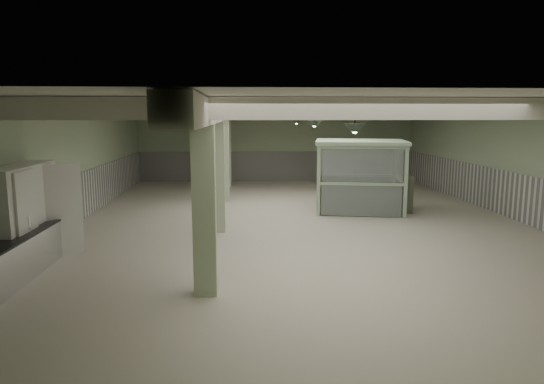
{
  "coord_description": "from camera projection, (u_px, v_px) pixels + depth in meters",
  "views": [
    {
      "loc": [
        -1.81,
        -14.8,
        3.33
      ],
      "look_at": [
        -1.0,
        -2.04,
        1.3
      ],
      "focal_mm": 32.0,
      "sensor_mm": 36.0,
      "label": 1
    }
  ],
  "objects": [
    {
      "name": "floor",
      "position": [
        300.0,
        222.0,
        15.23
      ],
      "size": [
        20.0,
        20.0,
        0.0
      ],
      "primitive_type": "plane",
      "color": "beige",
      "rests_on": "ground"
    },
    {
      "name": "ceiling",
      "position": [
        301.0,
        106.0,
        14.66
      ],
      "size": [
        14.0,
        20.0,
        0.02
      ],
      "primitive_type": "cube",
      "color": "silver",
      "rests_on": "wall_back"
    },
    {
      "name": "wall_back",
      "position": [
        277.0,
        145.0,
        24.8
      ],
      "size": [
        14.0,
        0.02,
        3.6
      ],
      "primitive_type": "cube",
      "color": "#A6BC96",
      "rests_on": "floor"
    },
    {
      "name": "wall_front",
      "position": [
        415.0,
        262.0,
        5.09
      ],
      "size": [
        14.0,
        0.02,
        3.6
      ],
      "primitive_type": "cube",
      "color": "#A6BC96",
      "rests_on": "floor"
    },
    {
      "name": "wall_left",
      "position": [
        68.0,
        167.0,
        14.51
      ],
      "size": [
        0.02,
        20.0,
        3.6
      ],
      "primitive_type": "cube",
      "color": "#A6BC96",
      "rests_on": "floor"
    },
    {
      "name": "wall_right",
      "position": [
        519.0,
        164.0,
        15.38
      ],
      "size": [
        0.02,
        20.0,
        3.6
      ],
      "primitive_type": "cube",
      "color": "#A6BC96",
      "rests_on": "floor"
    },
    {
      "name": "wainscot_left",
      "position": [
        71.0,
        201.0,
        14.67
      ],
      "size": [
        0.05,
        19.9,
        1.5
      ],
      "primitive_type": "cube",
      "color": "white",
      "rests_on": "floor"
    },
    {
      "name": "wainscot_right",
      "position": [
        516.0,
        197.0,
        15.55
      ],
      "size": [
        0.05,
        19.9,
        1.5
      ],
      "primitive_type": "cube",
      "color": "white",
      "rests_on": "floor"
    },
    {
      "name": "wainscot_back",
      "position": [
        277.0,
        166.0,
        24.94
      ],
      "size": [
        13.9,
        0.05,
        1.5
      ],
      "primitive_type": "cube",
      "color": "white",
      "rests_on": "floor"
    },
    {
      "name": "girder",
      "position": [
        218.0,
        114.0,
        14.54
      ],
      "size": [
        0.45,
        19.9,
        0.4
      ],
      "primitive_type": "cube",
      "color": "silver",
      "rests_on": "ceiling"
    },
    {
      "name": "beam_a",
      "position": [
        361.0,
        109.0,
        7.3
      ],
      "size": [
        13.9,
        0.35,
        0.32
      ],
      "primitive_type": "cube",
      "color": "silver",
      "rests_on": "ceiling"
    },
    {
      "name": "beam_b",
      "position": [
        331.0,
        111.0,
        9.76
      ],
      "size": [
        13.9,
        0.35,
        0.32
      ],
      "primitive_type": "cube",
      "color": "silver",
      "rests_on": "ceiling"
    },
    {
      "name": "beam_c",
      "position": [
        313.0,
        112.0,
        12.23
      ],
      "size": [
        13.9,
        0.35,
        0.32
      ],
      "primitive_type": "cube",
      "color": "silver",
      "rests_on": "ceiling"
    },
    {
      "name": "beam_d",
      "position": [
        301.0,
        112.0,
        14.69
      ],
      "size": [
        13.9,
        0.35,
        0.32
      ],
      "primitive_type": "cube",
      "color": "silver",
      "rests_on": "ceiling"
    },
    {
      "name": "beam_e",
      "position": [
        292.0,
        113.0,
        17.16
      ],
      "size": [
        13.9,
        0.35,
        0.32
      ],
      "primitive_type": "cube",
      "color": "silver",
      "rests_on": "ceiling"
    },
    {
      "name": "beam_f",
      "position": [
        286.0,
        113.0,
        19.62
      ],
      "size": [
        13.9,
        0.35,
        0.32
      ],
      "primitive_type": "cube",
      "color": "silver",
      "rests_on": "ceiling"
    },
    {
      "name": "beam_g",
      "position": [
        281.0,
        113.0,
        22.08
      ],
      "size": [
        13.9,
        0.35,
        0.32
      ],
      "primitive_type": "cube",
      "color": "silver",
      "rests_on": "ceiling"
    },
    {
      "name": "column_a",
      "position": [
        204.0,
        200.0,
        8.87
      ],
      "size": [
        0.42,
        0.42,
        3.6
      ],
      "primitive_type": "cube",
      "color": "#B5C69F",
      "rests_on": "floor"
    },
    {
      "name": "column_b",
      "position": [
        217.0,
        170.0,
        13.8
      ],
      "size": [
        0.42,
        0.42,
        3.6
      ],
      "primitive_type": "cube",
      "color": "#B5C69F",
      "rests_on": "floor"
    },
    {
      "name": "column_c",
      "position": [
        224.0,
        155.0,
        18.73
      ],
      "size": [
        0.42,
        0.42,
        3.6
      ],
      "primitive_type": "cube",
      "color": "#B5C69F",
      "rests_on": "floor"
    },
    {
      "name": "column_d",
      "position": [
        227.0,
        148.0,
        22.67
      ],
      "size": [
        0.42,
        0.42,
        3.6
      ],
      "primitive_type": "cube",
      "color": "#B5C69F",
      "rests_on": "floor"
    },
    {
      "name": "pendant_front",
      "position": [
        355.0,
        129.0,
        9.85
      ],
      "size": [
        0.44,
        0.44,
        0.22
      ],
      "primitive_type": "cone",
      "rotation": [
        3.14,
        0.0,
        0.0
      ],
      "color": "#2B3A2D",
      "rests_on": "ceiling"
    },
    {
      "name": "pendant_mid",
      "position": [
        314.0,
        124.0,
        15.27
      ],
      "size": [
        0.44,
        0.44,
        0.22
      ],
      "primitive_type": "cone",
      "rotation": [
        3.14,
        0.0,
        0.0
      ],
      "color": "#2B3A2D",
      "rests_on": "ceiling"
    },
    {
      "name": "pendant_back",
      "position": [
        296.0,
        122.0,
        20.2
      ],
      "size": [
        0.44,
        0.44,
        0.22
      ],
      "primitive_type": "cone",
      "rotation": [
        3.14,
        0.0,
        0.0
      ],
      "color": "#2B3A2D",
      "rests_on": "ceiling"
    },
    {
      "name": "pitcher_far",
      "position": [
        39.0,
        214.0,
        11.37
      ],
      "size": [
        0.19,
        0.22,
        0.25
      ],
      "primitive_type": null,
      "rotation": [
        0.0,
        0.0,
        -0.13
      ],
      "color": "silver",
      "rests_on": "prep_counter"
    },
    {
      "name": "veg_colander",
      "position": [
        40.0,
        216.0,
        11.33
      ],
      "size": [
        0.47,
        0.47,
        0.2
      ],
      "primitive_type": null,
      "rotation": [
        0.0,
        0.0,
        0.09
      ],
      "color": "#3D3E42",
      "rests_on": "prep_counter"
    },
    {
      "name": "orange_bowl",
      "position": [
        29.0,
        225.0,
        10.64
      ],
      "size": [
        0.29,
        0.29,
        0.09
      ],
      "primitive_type": "cylinder",
      "rotation": [
        0.0,
        0.0,
        -0.11
      ],
      "color": "#B2B2B7",
      "rests_on": "prep_counter"
    },
    {
      "name": "walkin_cooler",
      "position": [
        24.0,
        215.0,
        10.69
      ],
      "size": [
        1.17,
        2.52,
        2.31
      ],
      "color": "silver",
      "rests_on": "floor"
    },
    {
      "name": "guard_booth",
      "position": [
        360.0,
        163.0,
        16.95
      ],
      "size": [
        3.49,
        3.11,
        2.47
      ],
      "rotation": [
        0.0,
        0.0,
        -0.18
      ],
      "color": "#9EBB96",
      "rests_on": "floor"
    },
    {
      "name": "filing_cabinet",
      "position": [
        407.0,
        194.0,
        16.73
      ],
      "size": [
        0.59,
        0.71,
        1.31
      ],
      "primitive_type": "cube",
      "rotation": [
        0.0,
        0.0,
        -0.32
      ],
      "color": "#5C6151",
      "rests_on": "floor"
    }
  ]
}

